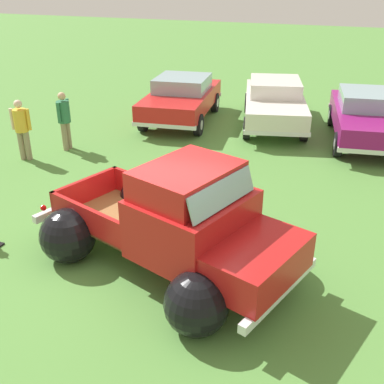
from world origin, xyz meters
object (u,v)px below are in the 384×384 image
object	(u,v)px
show_car_0	(182,97)
spectator_1	(21,126)
show_car_2	(367,115)
spectator_2	(64,118)
show_car_1	(274,101)
vintage_pickup_truck	(180,231)
lane_cone_0	(213,191)

from	to	relation	value
show_car_0	spectator_1	world-z (taller)	spectator_1
show_car_2	spectator_2	xyz separation A→B (m)	(-7.71, -3.72, 0.13)
show_car_1	spectator_2	world-z (taller)	spectator_2
show_car_2	spectator_1	bearing A→B (deg)	-68.89
vintage_pickup_truck	show_car_0	world-z (taller)	vintage_pickup_truck
show_car_1	lane_cone_0	bearing A→B (deg)	-14.30
show_car_1	spectator_2	xyz separation A→B (m)	(-4.89, -4.31, 0.13)
vintage_pickup_truck	spectator_1	xyz separation A→B (m)	(-5.73, 3.17, 0.15)
show_car_0	lane_cone_0	xyz separation A→B (m)	(2.94, -5.41, -0.47)
vintage_pickup_truck	lane_cone_0	distance (m)	2.56
show_car_1	spectator_1	bearing A→B (deg)	-59.74
spectator_2	lane_cone_0	world-z (taller)	spectator_2
spectator_1	lane_cone_0	xyz separation A→B (m)	(5.45, -0.67, -0.59)
show_car_1	vintage_pickup_truck	bearing A→B (deg)	-12.41
show_car_1	spectator_2	bearing A→B (deg)	-62.86
show_car_2	show_car_1	bearing A→B (deg)	-110.76
show_car_2	spectator_1	world-z (taller)	spectator_1
spectator_2	show_car_2	bearing A→B (deg)	24.70
show_car_0	show_car_1	distance (m)	3.01
show_car_1	show_car_2	size ratio (longest dim) A/B	1.05
spectator_2	lane_cone_0	distance (m)	5.22
show_car_1	spectator_1	size ratio (longest dim) A/B	3.05
vintage_pickup_truck	show_car_1	world-z (taller)	vintage_pickup_truck
vintage_pickup_truck	show_car_0	bearing A→B (deg)	130.13
lane_cone_0	spectator_2	bearing A→B (deg)	160.60
spectator_2	show_car_0	bearing A→B (deg)	61.03
show_car_2	spectator_1	xyz separation A→B (m)	(-8.27, -4.78, 0.12)
vintage_pickup_truck	lane_cone_0	xyz separation A→B (m)	(-0.28, 2.50, -0.45)
show_car_1	spectator_1	world-z (taller)	spectator_1
show_car_2	spectator_1	distance (m)	9.55
show_car_0	lane_cone_0	distance (m)	6.17
show_car_2	vintage_pickup_truck	bearing A→B (deg)	-26.61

